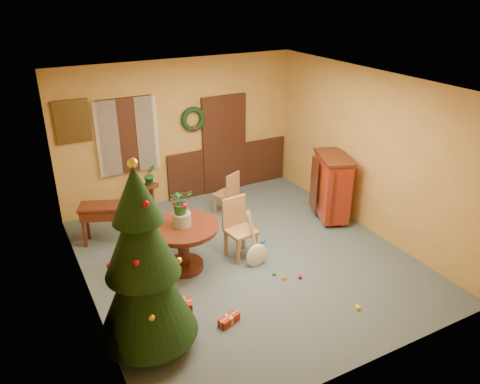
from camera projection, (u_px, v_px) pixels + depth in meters
room_envelope at (192, 147)px, 9.62m from camera, size 5.50×5.50×5.50m
dining_table at (183, 238)px, 7.33m from camera, size 1.15×1.15×0.79m
urn at (182, 219)px, 7.19m from camera, size 0.29×0.29×0.21m
centerpiece_plant at (181, 201)px, 7.06m from camera, size 0.36×0.31×0.40m
chair_near at (238, 226)px, 7.72m from camera, size 0.49×0.49×1.02m
chair_far at (229, 192)px, 9.11m from camera, size 0.51×0.51×0.89m
guitar at (257, 242)px, 7.47m from camera, size 0.53×0.65×0.85m
plant_stand at (152, 199)px, 8.77m from camera, size 0.31×0.31×0.79m
stand_plant at (150, 175)px, 8.56m from camera, size 0.25×0.22×0.41m
christmas_tree at (143, 265)px, 5.48m from camera, size 1.23×1.23×2.54m
writing_desk at (104, 214)px, 8.10m from camera, size 0.91×0.69×0.73m
sideboard at (332, 185)px, 8.88m from camera, size 0.86×1.13×1.29m
gift_b at (185, 307)px, 6.48m from camera, size 0.28×0.28×0.22m
gift_c at (172, 330)px, 6.11m from camera, size 0.31×0.33×0.15m
gift_d at (229, 320)px, 6.33m from camera, size 0.34×0.23×0.11m
toy_a at (263, 242)px, 8.27m from camera, size 0.09×0.08×0.05m
toy_b at (274, 273)px, 7.37m from camera, size 0.06×0.06×0.06m
toy_c at (357, 308)px, 6.61m from camera, size 0.07×0.09×0.05m
toy_d at (300, 277)px, 7.28m from camera, size 0.06×0.06×0.06m
toy_e at (284, 278)px, 7.26m from camera, size 0.09×0.07×0.05m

